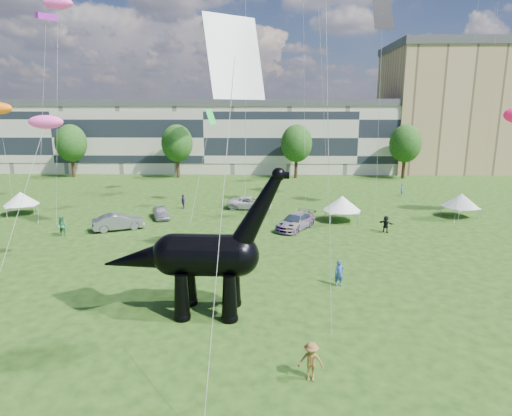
{
  "coord_description": "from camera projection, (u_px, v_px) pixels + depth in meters",
  "views": [
    {
      "loc": [
        3.08,
        -18.87,
        11.13
      ],
      "look_at": [
        2.4,
        8.0,
        5.0
      ],
      "focal_mm": 30.0,
      "sensor_mm": 36.0,
      "label": 1
    }
  ],
  "objects": [
    {
      "name": "dinosaur_sculpture",
      "position": [
        199.0,
        257.0,
        23.54
      ],
      "size": [
        10.47,
        2.95,
        8.57
      ],
      "rotation": [
        0.0,
        0.0,
        -0.03
      ],
      "color": "black",
      "rests_on": "ground"
    },
    {
      "name": "kites",
      "position": [
        347.0,
        62.0,
        39.46
      ],
      "size": [
        68.5,
        47.95,
        27.74
      ],
      "color": "#F24910",
      "rests_on": "ground"
    },
    {
      "name": "tree_mid_left",
      "position": [
        177.0,
        140.0,
        71.49
      ],
      "size": [
        5.2,
        5.2,
        9.44
      ],
      "color": "#382314",
      "rests_on": "ground"
    },
    {
      "name": "car_silver",
      "position": [
        161.0,
        212.0,
        45.15
      ],
      "size": [
        2.82,
        4.18,
        1.32
      ],
      "primitive_type": "imported",
      "rotation": [
        0.0,
        0.0,
        0.36
      ],
      "color": "silver",
      "rests_on": "ground"
    },
    {
      "name": "visitors",
      "position": [
        179.0,
        235.0,
        36.08
      ],
      "size": [
        51.1,
        41.46,
        1.89
      ],
      "color": "gray",
      "rests_on": "ground"
    },
    {
      "name": "car_grey",
      "position": [
        118.0,
        222.0,
        40.74
      ],
      "size": [
        4.96,
        3.5,
        1.55
      ],
      "primitive_type": "imported",
      "rotation": [
        0.0,
        0.0,
        2.01
      ],
      "color": "slate",
      "rests_on": "ground"
    },
    {
      "name": "tree_far_right",
      "position": [
        406.0,
        141.0,
        70.55
      ],
      "size": [
        5.2,
        5.2,
        9.44
      ],
      "color": "#382314",
      "rests_on": "ground"
    },
    {
      "name": "car_white",
      "position": [
        250.0,
        203.0,
        49.42
      ],
      "size": [
        5.33,
        2.93,
        1.41
      ],
      "primitive_type": "imported",
      "rotation": [
        0.0,
        0.0,
        1.45
      ],
      "color": "silver",
      "rests_on": "ground"
    },
    {
      "name": "apartment_block",
      "position": [
        462.0,
        111.0,
        80.85
      ],
      "size": [
        28.0,
        18.0,
        22.0
      ],
      "primitive_type": "cube",
      "color": "tan",
      "rests_on": "ground"
    },
    {
      "name": "ground",
      "position": [
        203.0,
        343.0,
        20.94
      ],
      "size": [
        220.0,
        220.0,
        0.0
      ],
      "primitive_type": "plane",
      "color": "#16330C",
      "rests_on": "ground"
    },
    {
      "name": "gazebo_near",
      "position": [
        342.0,
        203.0,
        43.79
      ],
      "size": [
        3.89,
        3.89,
        2.64
      ],
      "rotation": [
        0.0,
        0.0,
        0.03
      ],
      "color": "white",
      "rests_on": "ground"
    },
    {
      "name": "gazebo_far",
      "position": [
        461.0,
        201.0,
        45.56
      ],
      "size": [
        4.57,
        4.57,
        2.53
      ],
      "rotation": [
        0.0,
        0.0,
        0.32
      ],
      "color": "silver",
      "rests_on": "ground"
    },
    {
      "name": "gazebo_left",
      "position": [
        21.0,
        199.0,
        46.68
      ],
      "size": [
        4.67,
        4.67,
        2.49
      ],
      "rotation": [
        0.0,
        0.0,
        0.39
      ],
      "color": "silver",
      "rests_on": "ground"
    },
    {
      "name": "tree_far_left",
      "position": [
        71.0,
        140.0,
        71.94
      ],
      "size": [
        5.2,
        5.2,
        9.44
      ],
      "color": "#382314",
      "rests_on": "ground"
    },
    {
      "name": "terrace_row",
      "position": [
        208.0,
        139.0,
        80.23
      ],
      "size": [
        78.0,
        11.0,
        12.0
      ],
      "primitive_type": "cube",
      "color": "beige",
      "rests_on": "ground"
    },
    {
      "name": "tree_mid_right",
      "position": [
        297.0,
        140.0,
        71.0
      ],
      "size": [
        5.2,
        5.2,
        9.44
      ],
      "color": "#382314",
      "rests_on": "ground"
    },
    {
      "name": "car_dark",
      "position": [
        296.0,
        221.0,
        40.96
      ],
      "size": [
        4.55,
        5.56,
        1.52
      ],
      "primitive_type": "imported",
      "rotation": [
        0.0,
        0.0,
        -0.55
      ],
      "color": "#595960",
      "rests_on": "ground"
    }
  ]
}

